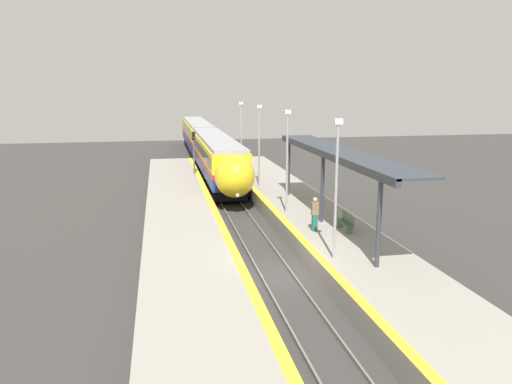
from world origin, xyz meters
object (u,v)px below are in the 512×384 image
(railway_signal, at_px, (194,153))
(lamppost_mid, at_px, (287,156))
(lamppost_near, at_px, (336,181))
(lamppost_farthest, at_px, (241,131))
(person_waiting, at_px, (315,213))
(train, at_px, (206,144))
(lamppost_far, at_px, (259,141))
(platform_bench, at_px, (346,222))

(railway_signal, distance_m, lamppost_mid, 15.49)
(lamppost_near, distance_m, lamppost_farthest, 24.83)
(person_waiting, xyz_separation_m, railway_signal, (-4.86, 18.77, 0.88))
(lamppost_mid, distance_m, lamppost_farthest, 16.55)
(lamppost_farthest, bearing_deg, train, 104.41)
(lamppost_near, bearing_deg, railway_signal, 100.79)
(lamppost_mid, xyz_separation_m, lamppost_far, (0.00, 8.28, 0.00))
(train, relative_size, platform_bench, 26.91)
(railway_signal, xyz_separation_m, lamppost_farthest, (4.39, 1.79, 1.61))
(lamppost_far, bearing_deg, railway_signal, 124.11)
(train, bearing_deg, lamppost_farthest, -75.59)
(railway_signal, bearing_deg, platform_bench, -71.15)
(train, xyz_separation_m, lamppost_near, (2.35, -33.98, 2.11))
(train, height_order, platform_bench, train)
(lamppost_near, bearing_deg, train, 93.96)
(lamppost_near, relative_size, lamppost_far, 1.00)
(platform_bench, distance_m, lamppost_farthest, 21.14)
(lamppost_mid, bearing_deg, lamppost_far, 90.00)
(train, relative_size, lamppost_far, 7.39)
(lamppost_mid, bearing_deg, platform_bench, -63.78)
(train, distance_m, lamppost_farthest, 9.68)
(person_waiting, bearing_deg, lamppost_mid, 96.72)
(train, bearing_deg, person_waiting, -84.57)
(train, distance_m, platform_bench, 30.31)
(railway_signal, distance_m, lamppost_near, 23.51)
(lamppost_far, height_order, lamppost_farthest, same)
(railway_signal, distance_m, lamppost_far, 8.00)
(platform_bench, xyz_separation_m, lamppost_far, (-2.10, 12.55, 2.94))
(railway_signal, bearing_deg, lamppost_near, -79.21)
(person_waiting, distance_m, railway_signal, 19.41)
(lamppost_near, xyz_separation_m, lamppost_mid, (0.00, 8.28, 0.00))
(person_waiting, bearing_deg, lamppost_near, -96.31)
(person_waiting, relative_size, lamppost_far, 0.29)
(train, xyz_separation_m, platform_bench, (4.45, -29.97, -0.84))
(person_waiting, xyz_separation_m, lamppost_farthest, (-0.47, 20.56, 2.49))
(person_waiting, bearing_deg, train, 95.43)
(lamppost_near, xyz_separation_m, lamppost_farthest, (0.00, 24.83, 0.00))
(lamppost_near, distance_m, lamppost_far, 16.55)
(person_waiting, bearing_deg, lamppost_far, 92.20)
(lamppost_mid, bearing_deg, railway_signal, 106.57)
(train, height_order, lamppost_near, lamppost_near)
(lamppost_near, relative_size, lamppost_mid, 1.00)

